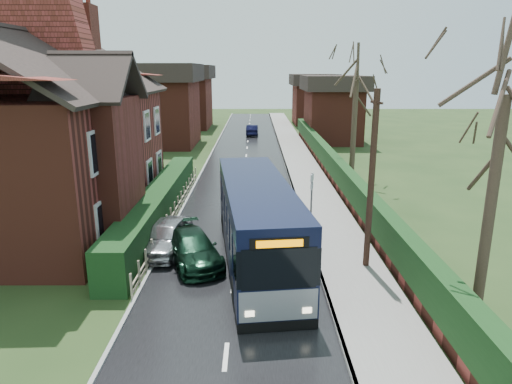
{
  "coord_description": "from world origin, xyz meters",
  "views": [
    {
      "loc": [
        0.75,
        -16.07,
        7.05
      ],
      "look_at": [
        0.79,
        3.47,
        1.8
      ],
      "focal_mm": 32.0,
      "sensor_mm": 36.0,
      "label": 1
    }
  ],
  "objects_px": {
    "car_green": "(193,248)",
    "car_silver": "(166,236)",
    "brick_house": "(48,130)",
    "telegraph_pole": "(371,182)",
    "bus_stop_sign": "(312,194)",
    "bus": "(257,223)"
  },
  "relations": [
    {
      "from": "brick_house",
      "to": "bus",
      "type": "distance_m",
      "value": 11.01
    },
    {
      "from": "car_silver",
      "to": "bus_stop_sign",
      "type": "bearing_deg",
      "value": 25.21
    },
    {
      "from": "bus",
      "to": "car_green",
      "type": "relative_size",
      "value": 2.53
    },
    {
      "from": "brick_house",
      "to": "telegraph_pole",
      "type": "height_order",
      "value": "brick_house"
    },
    {
      "from": "car_silver",
      "to": "car_green",
      "type": "relative_size",
      "value": 0.93
    },
    {
      "from": "car_silver",
      "to": "car_green",
      "type": "bearing_deg",
      "value": -36.0
    },
    {
      "from": "bus",
      "to": "telegraph_pole",
      "type": "distance_m",
      "value": 4.42
    },
    {
      "from": "car_green",
      "to": "bus",
      "type": "bearing_deg",
      "value": -17.06
    },
    {
      "from": "car_green",
      "to": "bus_stop_sign",
      "type": "height_order",
      "value": "bus_stop_sign"
    },
    {
      "from": "bus",
      "to": "telegraph_pole",
      "type": "bearing_deg",
      "value": -16.95
    },
    {
      "from": "car_silver",
      "to": "bus_stop_sign",
      "type": "xyz_separation_m",
      "value": [
        6.0,
        2.01,
        1.18
      ]
    },
    {
      "from": "telegraph_pole",
      "to": "car_silver",
      "type": "bearing_deg",
      "value": 157.05
    },
    {
      "from": "brick_house",
      "to": "telegraph_pole",
      "type": "xyz_separation_m",
      "value": [
        13.53,
        -5.42,
        -1.11
      ]
    },
    {
      "from": "car_green",
      "to": "car_silver",
      "type": "bearing_deg",
      "value": 115.94
    },
    {
      "from": "brick_house",
      "to": "car_green",
      "type": "bearing_deg",
      "value": -34.39
    },
    {
      "from": "car_silver",
      "to": "car_green",
      "type": "distance_m",
      "value": 1.63
    },
    {
      "from": "car_silver",
      "to": "telegraph_pole",
      "type": "xyz_separation_m",
      "value": [
        7.6,
        -1.65,
        2.62
      ]
    },
    {
      "from": "car_green",
      "to": "bus_stop_sign",
      "type": "relative_size",
      "value": 1.46
    },
    {
      "from": "car_silver",
      "to": "bus_stop_sign",
      "type": "height_order",
      "value": "bus_stop_sign"
    },
    {
      "from": "car_green",
      "to": "telegraph_pole",
      "type": "xyz_separation_m",
      "value": [
        6.4,
        -0.54,
        2.68
      ]
    },
    {
      "from": "bus_stop_sign",
      "to": "brick_house",
      "type": "bearing_deg",
      "value": -169.94
    },
    {
      "from": "brick_house",
      "to": "telegraph_pole",
      "type": "relative_size",
      "value": 2.26
    }
  ]
}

